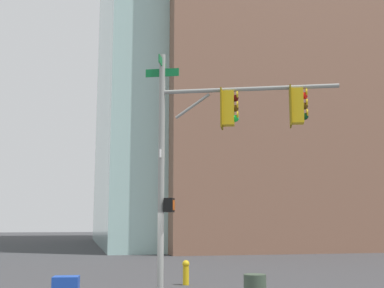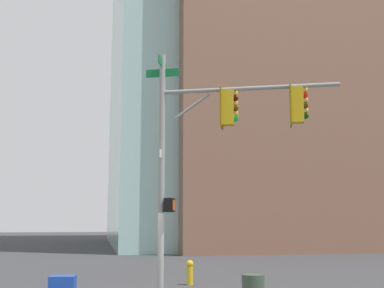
# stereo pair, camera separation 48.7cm
# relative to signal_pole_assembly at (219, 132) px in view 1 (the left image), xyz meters

# --- Properties ---
(signal_pole_assembly) EXTENTS (2.37, 5.25, 7.20)m
(signal_pole_assembly) POSITION_rel_signal_pole_assembly_xyz_m (0.00, 0.00, 0.00)
(signal_pole_assembly) COLOR gray
(signal_pole_assembly) RESTS_ON ground_plane
(fire_hydrant) EXTENTS (0.34, 0.26, 0.87)m
(fire_hydrant) POSITION_rel_signal_pole_assembly_xyz_m (4.39, 0.01, -4.32)
(fire_hydrant) COLOR gold
(fire_hydrant) RESTS_ON ground_plane
(building_brick_nearside) EXTENTS (21.36, 16.25, 38.68)m
(building_brick_nearside) POSITION_rel_signal_pole_assembly_xyz_m (31.18, -27.32, 14.55)
(building_brick_nearside) COLOR brown
(building_brick_nearside) RESTS_ON ground_plane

